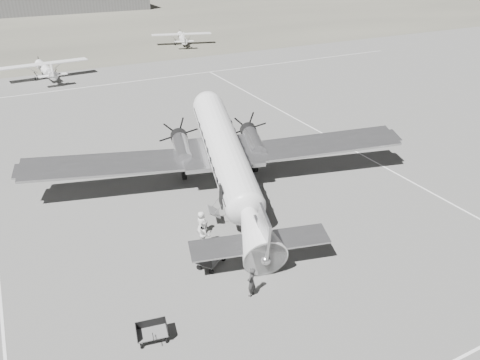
{
  "coord_description": "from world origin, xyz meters",
  "views": [
    {
      "loc": [
        -15.41,
        -23.11,
        17.14
      ],
      "look_at": [
        -2.04,
        2.91,
        2.2
      ],
      "focal_mm": 35.0,
      "sensor_mm": 36.0,
      "label": 1
    }
  ],
  "objects_px": {
    "baggage_cart_near": "(211,258)",
    "ramp_agent": "(205,234)",
    "baggage_cart_far": "(152,333)",
    "dc3_airliner": "(228,161)",
    "ground_crew": "(251,282)",
    "passenger": "(201,223)",
    "light_plane_right": "(182,39)",
    "light_plane_left": "(46,71)"
  },
  "relations": [
    {
      "from": "baggage_cart_near",
      "to": "ramp_agent",
      "type": "distance_m",
      "value": 2.05
    },
    {
      "from": "baggage_cart_far",
      "to": "dc3_airliner",
      "type": "bearing_deg",
      "value": 59.91
    },
    {
      "from": "baggage_cart_near",
      "to": "ground_crew",
      "type": "relative_size",
      "value": 1.05
    },
    {
      "from": "ramp_agent",
      "to": "passenger",
      "type": "height_order",
      "value": "ramp_agent"
    },
    {
      "from": "light_plane_right",
      "to": "passenger",
      "type": "xyz_separation_m",
      "value": [
        -21.48,
        -59.74,
        -0.33
      ]
    },
    {
      "from": "light_plane_left",
      "to": "passenger",
      "type": "bearing_deg",
      "value": -90.34
    },
    {
      "from": "ramp_agent",
      "to": "ground_crew",
      "type": "bearing_deg",
      "value": -145.26
    },
    {
      "from": "baggage_cart_far",
      "to": "ground_crew",
      "type": "height_order",
      "value": "ground_crew"
    },
    {
      "from": "baggage_cart_near",
      "to": "passenger",
      "type": "relative_size",
      "value": 1.13
    },
    {
      "from": "ground_crew",
      "to": "ramp_agent",
      "type": "distance_m",
      "value": 5.36
    },
    {
      "from": "ground_crew",
      "to": "light_plane_left",
      "type": "bearing_deg",
      "value": -122.1
    },
    {
      "from": "light_plane_left",
      "to": "light_plane_right",
      "type": "bearing_deg",
      "value": 23.71
    },
    {
      "from": "ramp_agent",
      "to": "light_plane_right",
      "type": "bearing_deg",
      "value": 10.98
    },
    {
      "from": "baggage_cart_near",
      "to": "passenger",
      "type": "bearing_deg",
      "value": 40.9
    },
    {
      "from": "dc3_airliner",
      "to": "ramp_agent",
      "type": "xyz_separation_m",
      "value": [
        -4.16,
        -5.33,
        -1.93
      ]
    },
    {
      "from": "baggage_cart_far",
      "to": "passenger",
      "type": "height_order",
      "value": "passenger"
    },
    {
      "from": "light_plane_right",
      "to": "baggage_cart_near",
      "type": "relative_size",
      "value": 5.98
    },
    {
      "from": "baggage_cart_near",
      "to": "ground_crew",
      "type": "xyz_separation_m",
      "value": [
        0.86,
        -3.39,
        0.36
      ]
    },
    {
      "from": "light_plane_right",
      "to": "passenger",
      "type": "height_order",
      "value": "light_plane_right"
    },
    {
      "from": "light_plane_left",
      "to": "ground_crew",
      "type": "height_order",
      "value": "light_plane_left"
    },
    {
      "from": "baggage_cart_near",
      "to": "passenger",
      "type": "height_order",
      "value": "passenger"
    },
    {
      "from": "light_plane_right",
      "to": "ramp_agent",
      "type": "height_order",
      "value": "light_plane_right"
    },
    {
      "from": "light_plane_right",
      "to": "ramp_agent",
      "type": "bearing_deg",
      "value": -94.27
    },
    {
      "from": "dc3_airliner",
      "to": "baggage_cart_far",
      "type": "distance_m",
      "value": 15.01
    },
    {
      "from": "baggage_cart_near",
      "to": "light_plane_right",
      "type": "bearing_deg",
      "value": 35.13
    },
    {
      "from": "baggage_cart_near",
      "to": "ground_crew",
      "type": "bearing_deg",
      "value": -111.16
    },
    {
      "from": "light_plane_left",
      "to": "light_plane_right",
      "type": "distance_m",
      "value": 29.23
    },
    {
      "from": "baggage_cart_near",
      "to": "dc3_airliner",
      "type": "bearing_deg",
      "value": 22.13
    },
    {
      "from": "dc3_airliner",
      "to": "light_plane_left",
      "type": "xyz_separation_m",
      "value": [
        -7.86,
        41.61,
        -1.62
      ]
    },
    {
      "from": "light_plane_left",
      "to": "light_plane_right",
      "type": "height_order",
      "value": "light_plane_left"
    },
    {
      "from": "dc3_airliner",
      "to": "baggage_cart_far",
      "type": "bearing_deg",
      "value": -116.39
    },
    {
      "from": "baggage_cart_near",
      "to": "ramp_agent",
      "type": "relative_size",
      "value": 0.99
    },
    {
      "from": "baggage_cart_near",
      "to": "ramp_agent",
      "type": "height_order",
      "value": "ramp_agent"
    },
    {
      "from": "light_plane_right",
      "to": "baggage_cart_far",
      "type": "bearing_deg",
      "value": -96.68
    },
    {
      "from": "ramp_agent",
      "to": "passenger",
      "type": "relative_size",
      "value": 1.15
    },
    {
      "from": "ground_crew",
      "to": "dc3_airliner",
      "type": "bearing_deg",
      "value": -146.02
    },
    {
      "from": "baggage_cart_far",
      "to": "passenger",
      "type": "xyz_separation_m",
      "value": [
        5.72,
        7.42,
        0.38
      ]
    },
    {
      "from": "ground_crew",
      "to": "baggage_cart_far",
      "type": "bearing_deg",
      "value": -30.12
    },
    {
      "from": "ground_crew",
      "to": "passenger",
      "type": "distance_m",
      "value": 6.77
    },
    {
      "from": "light_plane_left",
      "to": "baggage_cart_far",
      "type": "xyz_separation_m",
      "value": [
        -1.67,
        -52.94,
        -0.8
      ]
    },
    {
      "from": "dc3_airliner",
      "to": "passenger",
      "type": "xyz_separation_m",
      "value": [
        -3.81,
        -3.91,
        -2.05
      ]
    },
    {
      "from": "dc3_airliner",
      "to": "baggage_cart_near",
      "type": "xyz_separation_m",
      "value": [
        -4.63,
        -7.28,
        -2.34
      ]
    }
  ]
}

